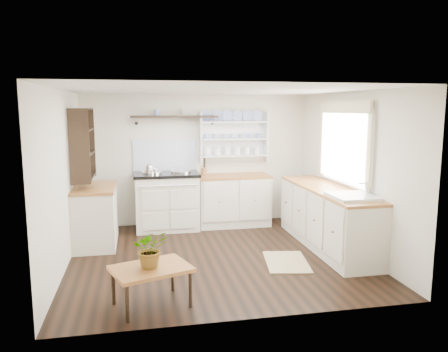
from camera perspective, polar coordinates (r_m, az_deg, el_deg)
The scene contains 19 objects.
floor at distance 6.25m, azimuth -1.02°, elevation -10.40°, with size 4.00×3.80×0.01m, color black.
wall_back at distance 7.84m, azimuth -3.52°, elevation 2.14°, with size 4.00×0.02×2.30m, color silver.
wall_right at distance 6.62m, azimuth 16.23°, elevation 0.58°, with size 0.02×3.80×2.30m, color silver.
wall_left at distance 5.96m, azimuth -20.34°, elevation -0.51°, with size 0.02×3.80×2.30m, color silver.
ceiling at distance 5.91m, azimuth -1.08°, elevation 11.15°, with size 4.00×3.80×0.01m, color white.
window at distance 6.69m, azimuth 15.41°, elevation 4.27°, with size 0.08×1.55×1.22m.
aga_cooker at distance 7.56m, azimuth -7.47°, elevation -3.18°, with size 1.09×0.76×1.01m.
back_cabinets at distance 7.76m, azimuth 1.23°, elevation -3.07°, with size 1.27×0.63×0.90m.
right_cabinets at distance 6.71m, azimuth 13.30°, elevation -5.20°, with size 0.62×2.43×0.90m.
belfast_sink at distance 5.98m, azimuth 16.40°, elevation -3.69°, with size 0.55×0.60×0.45m.
left_cabinets at distance 6.93m, azimuth -16.43°, elevation -4.89°, with size 0.62×1.13×0.90m.
plate_rack at distance 7.88m, azimuth 1.19°, elevation 5.15°, with size 1.20×0.22×0.90m.
high_shelf at distance 7.62m, azimuth -6.46°, elevation 7.64°, with size 1.50×0.29×0.16m.
left_shelving at distance 6.78m, azimuth -18.01°, elevation 4.08°, with size 0.28×0.80×1.05m, color black.
kettle at distance 7.34m, azimuth -9.67°, elevation 0.68°, with size 0.17×0.17×0.21m, color silver, non-canonical shape.
utensil_crock at distance 7.66m, azimuth -2.62°, elevation 0.63°, with size 0.10×0.10×0.12m, color brown.
center_table at distance 4.72m, azimuth -9.49°, elevation -12.17°, with size 0.92×0.78×0.42m.
potted_plant at distance 4.64m, azimuth -9.57°, elevation -9.32°, with size 0.36×0.31×0.40m, color #3F7233.
floor_rug at distance 6.06m, azimuth 8.14°, elevation -11.05°, with size 0.55×0.85×0.02m, color olive.
Camera 1 is at (-1.05, -5.81, 2.06)m, focal length 35.00 mm.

